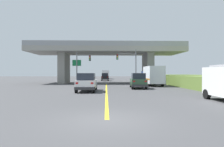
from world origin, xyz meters
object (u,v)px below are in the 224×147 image
object	(u,v)px
highway_sign	(77,66)
traffic_signal_nearside	(130,62)
box_truck	(152,76)
sedan_oncoming	(105,77)
traffic_signal_farside	(81,64)
suv_crossing	(138,81)
suv_lead	(87,82)
semi_truck_distant	(106,74)

from	to	relation	value
highway_sign	traffic_signal_nearside	bearing A→B (deg)	-13.40
box_truck	sedan_oncoming	distance (m)	21.05
traffic_signal_nearside	traffic_signal_farside	world-z (taller)	traffic_signal_nearside
suv_crossing	sedan_oncoming	size ratio (longest dim) A/B	1.09
suv_lead	traffic_signal_farside	bearing A→B (deg)	100.11
traffic_signal_nearside	box_truck	bearing A→B (deg)	-36.49
highway_sign	traffic_signal_farside	bearing A→B (deg)	-58.70
box_truck	sedan_oncoming	size ratio (longest dim) A/B	1.58
semi_truck_distant	sedan_oncoming	bearing A→B (deg)	-90.44
semi_truck_distant	highway_sign	bearing A→B (deg)	-99.52
traffic_signal_nearside	semi_truck_distant	size ratio (longest dim) A/B	0.82
sedan_oncoming	traffic_signal_nearside	xyz separation A→B (m)	(4.33, -17.09, 2.84)
traffic_signal_nearside	traffic_signal_farside	xyz separation A→B (m)	(-8.31, 0.46, -0.25)
sedan_oncoming	traffic_signal_farside	world-z (taller)	traffic_signal_farside
traffic_signal_farside	highway_sign	size ratio (longest dim) A/B	1.22
suv_lead	semi_truck_distant	size ratio (longest dim) A/B	0.65
highway_sign	suv_lead	bearing A→B (deg)	-76.85
semi_truck_distant	suv_crossing	bearing A→B (deg)	-83.84
traffic_signal_nearside	traffic_signal_farside	distance (m)	8.33
traffic_signal_nearside	traffic_signal_farside	bearing A→B (deg)	176.81
box_truck	traffic_signal_farside	distance (m)	12.21
suv_lead	traffic_signal_farside	size ratio (longest dim) A/B	0.86
traffic_signal_farside	traffic_signal_nearside	bearing A→B (deg)	-3.19
box_truck	semi_truck_distant	xyz separation A→B (m)	(-7.57, 35.62, -0.06)
suv_lead	traffic_signal_nearside	size ratio (longest dim) A/B	0.79
highway_sign	semi_truck_distant	world-z (taller)	highway_sign
suv_crossing	box_truck	world-z (taller)	box_truck
suv_lead	traffic_signal_farside	xyz separation A→B (m)	(-2.14, 11.99, 2.58)
traffic_signal_nearside	highway_sign	xyz separation A→B (m)	(-9.39, 2.24, -0.44)
suv_crossing	sedan_oncoming	world-z (taller)	same
suv_crossing	sedan_oncoming	xyz separation A→B (m)	(-4.52, 24.70, -0.00)
suv_crossing	traffic_signal_farside	world-z (taller)	traffic_signal_farside
suv_lead	traffic_signal_farside	world-z (taller)	traffic_signal_farside
suv_crossing	suv_lead	bearing A→B (deg)	-144.54
sedan_oncoming	semi_truck_distant	distance (m)	16.05
suv_crossing	box_truck	xyz separation A→B (m)	(3.18, 5.12, 0.60)
highway_sign	suv_crossing	bearing A→B (deg)	-45.81
box_truck	suv_lead	bearing A→B (deg)	-136.52
suv_lead	traffic_signal_nearside	distance (m)	13.38
suv_lead	box_truck	size ratio (longest dim) A/B	0.70
box_truck	traffic_signal_farside	xyz separation A→B (m)	(-11.68, 2.95, 1.98)
box_truck	traffic_signal_nearside	world-z (taller)	traffic_signal_nearside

